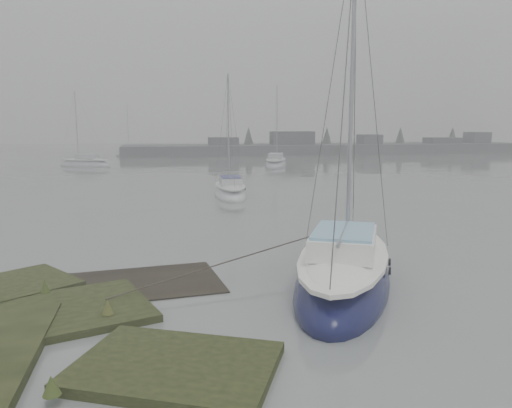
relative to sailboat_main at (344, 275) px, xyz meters
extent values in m
plane|color=slate|center=(-5.20, 26.64, -0.33)|extent=(160.00, 160.00, 0.00)
cube|color=#4C4F51|center=(20.80, 58.64, 0.27)|extent=(60.00, 8.00, 1.60)
cube|color=#424247|center=(4.80, 57.64, 1.07)|extent=(4.00, 3.00, 2.20)
cube|color=#424247|center=(14.80, 57.64, 1.47)|extent=(6.00, 3.00, 3.00)
cube|color=#424247|center=(26.80, 57.64, 1.22)|extent=(3.00, 3.00, 2.50)
cube|color=#424247|center=(38.80, 57.64, 0.97)|extent=(5.00, 3.00, 2.00)
cube|color=#424247|center=(44.80, 57.64, 1.37)|extent=(3.00, 3.00, 2.80)
cone|color=#384238|center=(8.80, 59.64, 1.87)|extent=(2.00, 2.00, 3.50)
cone|color=#384238|center=(20.80, 59.64, 1.87)|extent=(2.00, 2.00, 3.50)
cone|color=#384238|center=(32.80, 59.64, 1.87)|extent=(2.00, 2.00, 3.50)
cone|color=#384238|center=(41.80, 59.64, 1.87)|extent=(2.00, 2.00, 3.50)
ellipsoid|color=#0E1138|center=(0.01, 0.01, -0.20)|extent=(5.52, 7.79, 1.82)
ellipsoid|color=white|center=(0.01, 0.01, 0.53)|extent=(4.65, 6.71, 0.51)
cube|color=white|center=(-0.13, -0.27, 0.98)|extent=(2.57, 3.01, 0.53)
cube|color=#7FB5D2|center=(-0.13, -0.27, 1.28)|extent=(2.38, 2.77, 0.09)
cylinder|color=#939399|center=(0.43, 0.88, 5.18)|extent=(0.12, 0.12, 8.55)
cylinder|color=#939399|center=(-0.23, -0.46, 1.28)|extent=(1.41, 2.72, 0.10)
ellipsoid|color=silver|center=(-0.42, 17.57, -0.23)|extent=(2.12, 5.74, 1.37)
ellipsoid|color=silver|center=(-0.42, 17.57, 0.32)|extent=(1.72, 4.99, 0.39)
cube|color=silver|center=(-0.43, 17.33, 0.66)|extent=(1.30, 1.99, 0.40)
cube|color=navy|center=(-0.43, 17.33, 0.88)|extent=(1.21, 1.83, 0.06)
cylinder|color=#939399|center=(-0.38, 18.30, 3.83)|extent=(0.09, 0.09, 6.46)
cylinder|color=#939399|center=(-0.44, 17.17, 0.88)|extent=(0.18, 2.26, 0.07)
ellipsoid|color=silver|center=(-11.90, 41.99, -0.23)|extent=(6.08, 4.43, 1.42)
ellipsoid|color=silver|center=(-11.90, 41.99, 0.34)|extent=(5.24, 3.74, 0.40)
cube|color=silver|center=(-11.68, 41.88, 0.69)|extent=(2.36, 2.05, 0.42)
cube|color=silver|center=(-11.68, 41.88, 0.93)|extent=(2.17, 1.89, 0.07)
cylinder|color=#939399|center=(-12.57, 42.34, 3.98)|extent=(0.09, 0.09, 6.70)
cylinder|color=#939399|center=(-11.53, 41.80, 0.93)|extent=(2.11, 1.16, 0.08)
ellipsoid|color=silver|center=(7.47, 37.76, -0.22)|extent=(4.14, 6.67, 1.54)
ellipsoid|color=silver|center=(7.47, 37.76, 0.40)|extent=(3.47, 5.76, 0.43)
cube|color=silver|center=(7.37, 37.51, 0.78)|extent=(2.02, 2.51, 0.45)
cube|color=#B9BEC4|center=(7.37, 37.51, 1.03)|extent=(1.88, 2.31, 0.07)
cylinder|color=#939399|center=(7.75, 38.53, 4.34)|extent=(0.10, 0.10, 7.25)
cylinder|color=#939399|center=(7.31, 37.34, 1.03)|extent=(0.95, 2.41, 0.08)
ellipsoid|color=#B8BEC4|center=(-7.52, 58.83, -0.24)|extent=(5.63, 3.25, 1.30)
ellipsoid|color=silver|center=(-7.52, 58.83, 0.28)|extent=(4.87, 2.71, 0.37)
cube|color=silver|center=(-7.30, 58.76, 0.60)|extent=(2.09, 1.63, 0.38)
cube|color=silver|center=(-7.30, 58.76, 0.82)|extent=(1.92, 1.52, 0.06)
cylinder|color=#939399|center=(-8.18, 59.03, 3.61)|extent=(0.08, 0.08, 6.11)
cylinder|color=#939399|center=(-7.16, 58.71, 0.82)|extent=(2.06, 0.69, 0.07)
camera|label=1|loc=(-4.97, -12.29, 4.05)|focal=35.00mm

